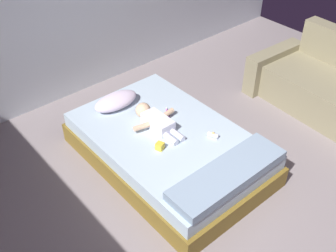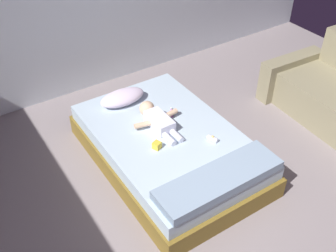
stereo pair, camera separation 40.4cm
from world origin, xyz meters
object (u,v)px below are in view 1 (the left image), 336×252
object	(u,v)px
toy_block	(160,146)
baby_bottle	(213,135)
toothbrush	(167,112)
pillow	(116,101)
couch	(336,91)
bed	(168,148)
baby	(155,120)

from	to	relation	value
toy_block	baby_bottle	world-z (taller)	same
toy_block	toothbrush	bearing A→B (deg)	42.42
toothbrush	baby_bottle	size ratio (longest dim) A/B	1.16
toothbrush	toy_block	bearing A→B (deg)	-137.58
toothbrush	pillow	bearing A→B (deg)	127.86
toothbrush	couch	size ratio (longest dim) A/B	0.07
pillow	bed	bearing A→B (deg)	-80.08
toy_block	baby_bottle	xyz separation A→B (m)	(0.53, -0.21, -0.01)
toothbrush	toy_block	world-z (taller)	toy_block
bed	toothbrush	world-z (taller)	toothbrush
bed	couch	distance (m)	2.26
couch	baby_bottle	distance (m)	1.88
bed	baby_bottle	distance (m)	0.51
toothbrush	couch	world-z (taller)	couch
bed	baby	xyz separation A→B (m)	(-0.01, 0.20, 0.26)
couch	baby	bearing A→B (deg)	159.05
baby	pillow	bearing A→B (deg)	102.36
bed	baby_bottle	world-z (taller)	baby_bottle
baby_bottle	couch	bearing A→B (deg)	-9.05
toy_block	baby	bearing A→B (deg)	58.23
pillow	toy_block	world-z (taller)	pillow
pillow	toothbrush	xyz separation A→B (m)	(0.36, -0.46, -0.07)
baby	toothbrush	xyz separation A→B (m)	(0.24, 0.08, -0.06)
bed	pillow	size ratio (longest dim) A/B	3.97
pillow	toothbrush	bearing A→B (deg)	-52.14
toy_block	pillow	bearing A→B (deg)	84.30
bed	baby	size ratio (longest dim) A/B	3.10
couch	baby_bottle	world-z (taller)	couch
couch	baby_bottle	size ratio (longest dim) A/B	16.39
baby	couch	distance (m)	2.33
toothbrush	baby_bottle	distance (m)	0.62
baby	couch	size ratio (longest dim) A/B	0.33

